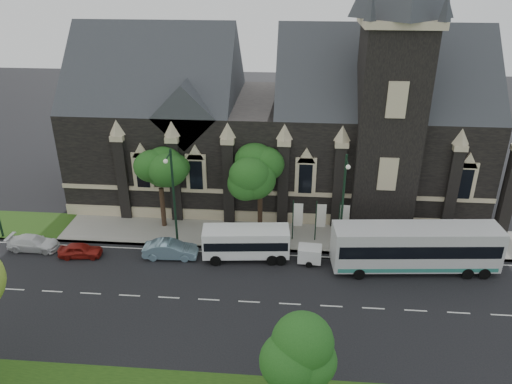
# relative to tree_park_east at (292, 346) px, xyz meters

# --- Properties ---
(ground) EXTENTS (160.00, 160.00, 0.00)m
(ground) POSITION_rel_tree_park_east_xyz_m (-6.18, 9.32, -4.62)
(ground) COLOR black
(ground) RESTS_ON ground
(sidewalk) EXTENTS (80.00, 5.00, 0.15)m
(sidewalk) POSITION_rel_tree_park_east_xyz_m (-6.18, 18.82, -4.54)
(sidewalk) COLOR gray
(sidewalk) RESTS_ON ground
(museum) EXTENTS (40.00, 17.70, 29.90)m
(museum) POSITION_rel_tree_park_east_xyz_m (-1.06, 28.10, 3.55)
(museum) COLOR black
(museum) RESTS_ON ground
(tree_park_east) EXTENTS (3.40, 3.40, 6.28)m
(tree_park_east) POSITION_rel_tree_park_east_xyz_m (0.00, 0.00, 0.00)
(tree_park_east) COLOR black
(tree_park_east) RESTS_ON ground
(tree_walk_right) EXTENTS (4.08, 4.08, 7.80)m
(tree_walk_right) POSITION_rel_tree_park_east_xyz_m (-2.96, 20.04, 1.20)
(tree_walk_right) COLOR black
(tree_walk_right) RESTS_ON ground
(tree_walk_left) EXTENTS (3.91, 3.91, 7.64)m
(tree_walk_left) POSITION_rel_tree_park_east_xyz_m (-11.97, 20.03, 1.12)
(tree_walk_left) COLOR black
(tree_walk_left) RESTS_ON ground
(street_lamp_near) EXTENTS (0.36, 1.88, 9.00)m
(street_lamp_near) POSITION_rel_tree_park_east_xyz_m (3.82, 16.42, 0.49)
(street_lamp_near) COLOR black
(street_lamp_near) RESTS_ON ground
(street_lamp_mid) EXTENTS (0.36, 1.88, 9.00)m
(street_lamp_mid) POSITION_rel_tree_park_east_xyz_m (-10.18, 16.42, 0.49)
(street_lamp_mid) COLOR black
(street_lamp_mid) RESTS_ON ground
(banner_flag_left) EXTENTS (0.90, 0.10, 4.00)m
(banner_flag_left) POSITION_rel_tree_park_east_xyz_m (0.11, 18.32, -2.24)
(banner_flag_left) COLOR black
(banner_flag_left) RESTS_ON ground
(banner_flag_center) EXTENTS (0.90, 0.10, 4.00)m
(banner_flag_center) POSITION_rel_tree_park_east_xyz_m (2.11, 18.32, -2.24)
(banner_flag_center) COLOR black
(banner_flag_center) RESTS_ON ground
(banner_flag_right) EXTENTS (0.90, 0.10, 4.00)m
(banner_flag_right) POSITION_rel_tree_park_east_xyz_m (4.11, 18.32, -2.24)
(banner_flag_right) COLOR black
(banner_flag_right) RESTS_ON ground
(tour_coach) EXTENTS (13.31, 3.96, 3.83)m
(tour_coach) POSITION_rel_tree_park_east_xyz_m (9.61, 14.65, -2.54)
(tour_coach) COLOR silver
(tour_coach) RESTS_ON ground
(shuttle_bus) EXTENTS (7.30, 3.10, 2.75)m
(shuttle_bus) POSITION_rel_tree_park_east_xyz_m (-3.97, 15.19, -3.03)
(shuttle_bus) COLOR white
(shuttle_bus) RESTS_ON ground
(box_trailer) EXTENTS (2.80, 1.65, 1.47)m
(box_trailer) POSITION_rel_tree_park_east_xyz_m (1.30, 14.88, -3.78)
(box_trailer) COLOR white
(box_trailer) RESTS_ON ground
(sedan) EXTENTS (4.58, 1.76, 1.49)m
(sedan) POSITION_rel_tree_park_east_xyz_m (-10.31, 14.73, -3.87)
(sedan) COLOR #7FA3B7
(sedan) RESTS_ON ground
(car_far_red) EXTENTS (3.70, 1.81, 1.22)m
(car_far_red) POSITION_rel_tree_park_east_xyz_m (-17.91, 14.20, -4.01)
(car_far_red) COLOR maroon
(car_far_red) RESTS_ON ground
(car_far_white) EXTENTS (4.40, 1.85, 1.27)m
(car_far_white) POSITION_rel_tree_park_east_xyz_m (-22.39, 14.96, -3.98)
(car_far_white) COLOR silver
(car_far_white) RESTS_ON ground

